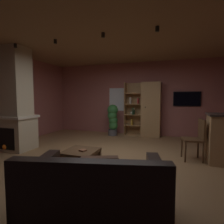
% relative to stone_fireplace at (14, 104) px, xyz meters
% --- Properties ---
extents(floor, '(6.40, 6.19, 0.02)m').
position_rel_stone_fireplace_xyz_m(floor, '(2.65, -0.05, -1.22)').
color(floor, olive).
rests_on(floor, ground).
extents(wall_back, '(6.52, 0.06, 2.69)m').
position_rel_stone_fireplace_xyz_m(wall_back, '(2.65, 3.08, 0.13)').
color(wall_back, '#9E5B56').
rests_on(wall_back, ground).
extents(ceiling, '(6.40, 6.19, 0.02)m').
position_rel_stone_fireplace_xyz_m(ceiling, '(2.65, -0.05, 1.49)').
color(ceiling, '#8E6B47').
extents(window_pane_back, '(0.65, 0.01, 0.87)m').
position_rel_stone_fireplace_xyz_m(window_pane_back, '(1.94, 3.04, 0.10)').
color(window_pane_back, white).
extents(stone_fireplace, '(1.04, 0.76, 2.69)m').
position_rel_stone_fireplace_xyz_m(stone_fireplace, '(0.00, 0.00, 0.00)').
color(stone_fireplace, '#BCAD8E').
rests_on(stone_fireplace, ground).
extents(bookshelf_cabinet, '(1.27, 0.41, 1.93)m').
position_rel_stone_fireplace_xyz_m(bookshelf_cabinet, '(3.17, 2.80, -0.26)').
color(bookshelf_cabinet, '#A87F51').
rests_on(bookshelf_cabinet, ground).
extents(leather_couch, '(1.66, 1.26, 0.84)m').
position_rel_stone_fireplace_xyz_m(leather_couch, '(3.28, -1.98, -0.91)').
color(leather_couch, black).
rests_on(leather_couch, ground).
extents(coffee_table, '(0.58, 0.59, 0.43)m').
position_rel_stone_fireplace_xyz_m(coffee_table, '(2.45, -0.82, -0.87)').
color(coffee_table, '#4C331E').
rests_on(coffee_table, ground).
extents(table_book_0, '(0.14, 0.14, 0.03)m').
position_rel_stone_fireplace_xyz_m(table_book_0, '(2.50, -0.85, -0.77)').
color(table_book_0, brown).
rests_on(table_book_0, coffee_table).
extents(dining_chair, '(0.49, 0.49, 0.92)m').
position_rel_stone_fireplace_xyz_m(dining_chair, '(4.53, 0.64, -0.68)').
color(dining_chair, '#4C331E').
rests_on(dining_chair, ground).
extents(potted_floor_plant, '(0.39, 0.40, 1.13)m').
position_rel_stone_fireplace_xyz_m(potted_floor_plant, '(1.92, 2.57, -0.60)').
color(potted_floor_plant, '#4C4C51').
rests_on(potted_floor_plant, ground).
extents(wall_mounted_tv, '(0.88, 0.06, 0.50)m').
position_rel_stone_fireplace_xyz_m(wall_mounted_tv, '(4.44, 3.01, 0.13)').
color(wall_mounted_tv, black).
extents(track_light_spot_0, '(0.07, 0.07, 0.09)m').
position_rel_stone_fireplace_xyz_m(track_light_spot_0, '(0.45, -0.29, 1.41)').
color(track_light_spot_0, black).
extents(track_light_spot_1, '(0.07, 0.07, 0.09)m').
position_rel_stone_fireplace_xyz_m(track_light_spot_1, '(1.54, -0.25, 1.41)').
color(track_light_spot_1, black).
extents(track_light_spot_2, '(0.07, 0.07, 0.09)m').
position_rel_stone_fireplace_xyz_m(track_light_spot_2, '(2.69, -0.30, 1.41)').
color(track_light_spot_2, black).
extents(track_light_spot_3, '(0.07, 0.07, 0.09)m').
position_rel_stone_fireplace_xyz_m(track_light_spot_3, '(3.73, -0.28, 1.41)').
color(track_light_spot_3, black).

